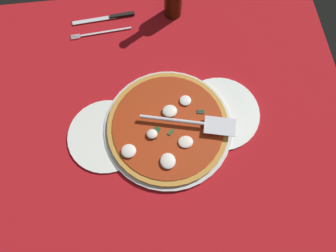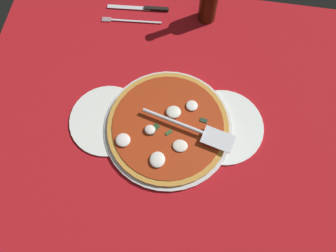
{
  "view_description": "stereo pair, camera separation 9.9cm",
  "coord_description": "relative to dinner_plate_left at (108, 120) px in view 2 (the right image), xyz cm",
  "views": [
    {
      "loc": [
        -1.96,
        -30.66,
        94.54
      ],
      "look_at": [
        2.32,
        5.65,
        2.49
      ],
      "focal_mm": 36.91,
      "sensor_mm": 36.0,
      "label": 1
    },
    {
      "loc": [
        7.93,
        -30.48,
        94.54
      ],
      "look_at": [
        2.32,
        5.65,
        2.49
      ],
      "focal_mm": 36.91,
      "sensor_mm": 36.0,
      "label": 2
    }
  ],
  "objects": [
    {
      "name": "beer_bottle",
      "position": [
        24.5,
        41.75,
        8.16
      ],
      "size": [
        5.83,
        5.83,
        23.32
      ],
      "color": "#371907",
      "rests_on": "ground_plane"
    },
    {
      "name": "checker_pattern",
      "position": [
        15.65,
        -5.43,
        -0.55
      ],
      "size": [
        114.68,
        114.68,
        0.1
      ],
      "color": "silver",
      "rests_on": "ground_plane"
    },
    {
      "name": "pizza",
      "position": [
        17.85,
        0.02,
        1.64
      ],
      "size": [
        35.13,
        35.13,
        2.76
      ],
      "color": "#C78B37",
      "rests_on": "pizza_pan"
    },
    {
      "name": "place_setting_far",
      "position": [
        1.59,
        39.26,
        -0.14
      ],
      "size": [
        21.68,
        13.67,
        1.4
      ],
      "rotation": [
        0.0,
        0.0,
        3.22
      ],
      "color": "white",
      "rests_on": "ground_plane"
    },
    {
      "name": "dinner_plate_right",
      "position": [
        33.86,
        3.25,
        0.0
      ],
      "size": [
        23.58,
        23.58,
        1.0
      ],
      "primitive_type": "cylinder",
      "color": "white",
      "rests_on": "ground_plane"
    },
    {
      "name": "ground_plane",
      "position": [
        15.65,
        -5.43,
        -1.0
      ],
      "size": [
        114.68,
        114.68,
        0.8
      ],
      "primitive_type": "cube",
      "color": "#A9151B"
    },
    {
      "name": "pizza_pan",
      "position": [
        17.97,
        0.22,
        0.19
      ],
      "size": [
        37.29,
        37.29,
        1.39
      ],
      "primitive_type": "cylinder",
      "color": "silver",
      "rests_on": "ground_plane"
    },
    {
      "name": "pizza_server",
      "position": [
        24.97,
        -0.4,
        3.99
      ],
      "size": [
        27.11,
        9.66,
        1.0
      ],
      "rotation": [
        0.0,
        0.0,
        6.04
      ],
      "color": "silver",
      "rests_on": "pizza"
    },
    {
      "name": "dinner_plate_left",
      "position": [
        0.0,
        0.0,
        0.0
      ],
      "size": [
        22.48,
        22.48,
        1.0
      ],
      "primitive_type": "cylinder",
      "color": "white",
      "rests_on": "ground_plane"
    }
  ]
}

